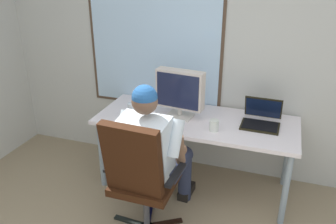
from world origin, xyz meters
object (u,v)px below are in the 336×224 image
office_chair (139,174)px  person_seated (154,150)px  desk_speaker (143,97)px  crt_monitor (180,90)px  coffee_mug (214,125)px  desk (196,126)px  laptop (261,118)px  wine_glass (132,109)px

office_chair → person_seated: person_seated is taller
office_chair → desk_speaker: (-0.35, 0.93, 0.22)m
crt_monitor → coffee_mug: 0.45m
office_chair → crt_monitor: bearing=85.8°
desk_speaker → desk: bearing=-11.2°
desk_speaker → coffee_mug: desk_speaker is taller
desk → office_chair: (-0.22, -0.82, -0.06)m
desk → crt_monitor: bearing=-179.2°
person_seated → laptop: (0.77, 0.64, 0.12)m
crt_monitor → laptop: (0.72, 0.09, -0.20)m
crt_monitor → laptop: 0.76m
crt_monitor → wine_glass: bearing=-154.7°
coffee_mug → wine_glass: bearing=-179.2°
wine_glass → laptop: bearing=14.1°
person_seated → coffee_mug: bearing=42.5°
office_chair → wine_glass: (-0.34, 0.63, 0.23)m
laptop → coffee_mug: bearing=-143.5°
person_seated → desk_speaker: (-0.37, 0.66, 0.16)m
coffee_mug → crt_monitor: bearing=153.7°
laptop → person_seated: bearing=-140.2°
office_chair → coffee_mug: office_chair is taller
office_chair → crt_monitor: 0.90m
wine_glass → office_chair: bearing=-61.9°
desk → crt_monitor: 0.36m
person_seated → crt_monitor: bearing=85.1°
office_chair → coffee_mug: bearing=56.8°
office_chair → crt_monitor: (0.06, 0.81, 0.38)m
desk_speaker → coffee_mug: (0.77, -0.29, -0.05)m
office_chair → wine_glass: size_ratio=6.81×
wine_glass → desk_speaker: desk_speaker is taller
crt_monitor → office_chair: bearing=-94.2°
desk → person_seated: bearing=-110.2°
desk_speaker → crt_monitor: bearing=-15.5°
laptop → desk_speaker: laptop is taller
wine_glass → desk_speaker: bearing=93.7°
desk → desk_speaker: size_ratio=9.11×
desk_speaker → wine_glass: bearing=-86.3°
person_seated → office_chair: bearing=-92.9°
crt_monitor → laptop: crt_monitor is taller
desk → wine_glass: wine_glass is taller
desk → person_seated: person_seated is taller
laptop → desk_speaker: bearing=178.9°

